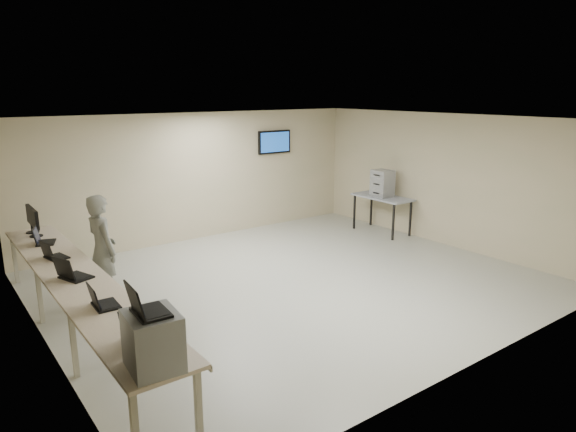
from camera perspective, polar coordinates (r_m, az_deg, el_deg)
room at (r=8.70m, az=0.74°, el=1.52°), size 8.01×7.01×2.81m
workbench at (r=7.29m, az=-22.41°, el=-6.81°), size 0.76×6.00×0.90m
equipment_box at (r=4.71m, az=-14.77°, el=-13.27°), size 0.47×0.53×0.51m
laptop_on_box at (r=4.56m, az=-15.70°, el=-9.72°), size 0.32×0.39×0.29m
laptop_0 at (r=5.22m, az=-16.84°, el=-12.84°), size 0.39×0.44×0.30m
laptop_1 at (r=6.17m, az=-20.09°, el=-8.90°), size 0.30×0.37×0.28m
laptop_2 at (r=7.19m, az=-22.98°, el=-5.87°), size 0.44×0.47×0.31m
laptop_3 at (r=8.14m, az=-24.71°, el=-3.86°), size 0.35×0.39×0.27m
laptop_4 at (r=8.98m, az=-25.68°, el=-2.36°), size 0.40×0.43×0.28m
monitor_near at (r=9.43m, az=-26.34°, el=-0.42°), size 0.21×0.47×0.46m
monitor_far at (r=9.71m, az=-26.66°, el=-0.07°), size 0.21×0.47×0.46m
soldier at (r=8.37m, az=-19.92°, el=-3.63°), size 0.50×0.69×1.75m
side_table at (r=12.13m, az=10.44°, el=1.82°), size 0.67×1.44×0.86m
storage_bins at (r=12.05m, az=10.45°, el=3.59°), size 0.39×0.43×0.62m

